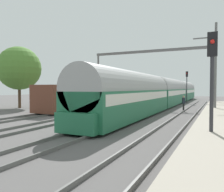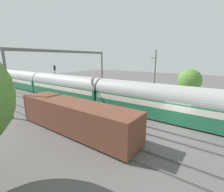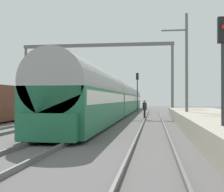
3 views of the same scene
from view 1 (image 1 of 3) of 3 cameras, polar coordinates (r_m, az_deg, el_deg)
The scene contains 13 objects.
ground at distance 17.94m, azimuth -4.59°, elevation -6.19°, with size 120.00×120.00×0.00m, color #595655.
track_far_west at distance 21.58m, azimuth -18.92°, elevation -4.69°, with size 1.52×60.00×0.16m.
track_west at distance 19.00m, azimuth -9.98°, elevation -5.50°, with size 1.52×60.00×0.16m.
track_east at distance 17.02m, azimuth 1.42°, elevation -6.35°, with size 1.52×60.00×0.16m.
track_far_east at distance 15.86m, azimuth 15.16°, elevation -7.03°, with size 1.52×60.00×0.16m.
passenger_train at distance 35.18m, azimuth 13.92°, elevation 1.00°, with size 2.93×49.20×3.82m.
freight_car at distance 27.31m, azimuth -8.08°, elevation -0.29°, with size 2.80×13.00×2.70m.
person_crossing at distance 26.02m, azimuth 17.38°, elevation -1.44°, with size 0.38×0.46×1.73m.
railway_signal_near at distance 9.44m, azimuth 23.61°, elevation 4.54°, with size 0.36×0.30×4.64m.
railway_signal_far at distance 40.35m, azimuth 18.12°, elevation 3.11°, with size 0.36×0.30×5.33m.
catenary_gantry at distance 32.64m, azimuth 9.32°, elevation 7.88°, with size 16.63×0.28×7.86m.
catenary_pole_east_mid at distance 21.11m, azimuth 24.22°, elevation 6.16°, with size 1.90×0.20×8.00m.
tree_west_background at distance 31.69m, azimuth -22.11°, elevation 6.40°, with size 5.50×5.50×7.82m.
Camera 1 is at (8.75, -15.45, 2.55)m, focal length 36.74 mm.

